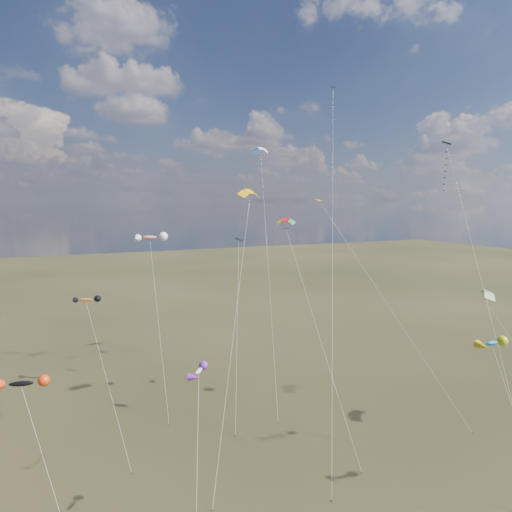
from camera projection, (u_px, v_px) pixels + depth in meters
name	position (u px, v px, depth m)	size (l,w,h in m)	color
diamond_black_high	(450.00, 182.00, 51.35)	(8.80, 19.90, 31.78)	black
diamond_navy_tall	(333.00, 126.00, 62.11)	(17.63, 27.33, 41.15)	#0B1754
diamond_black_mid	(238.00, 283.00, 55.01)	(5.17, 10.57, 20.40)	black
diamond_orange_center	(365.00, 270.00, 54.21)	(10.46, 16.29, 25.19)	orange
parafoil_yellow	(249.00, 192.00, 54.24)	(12.58, 18.83, 26.85)	#FCB109
parafoil_blue_white	(261.00, 150.00, 70.81)	(9.28, 22.87, 33.72)	#1257AE
parafoil_striped	(488.00, 292.00, 49.18)	(6.02, 10.51, 15.98)	#F9EA0C
parafoil_tricolor	(286.00, 222.00, 49.75)	(2.82, 13.36, 23.46)	gold
novelty_black_orange	(21.00, 384.00, 34.00)	(5.21, 8.73, 11.94)	black
novelty_orange_black	(86.00, 300.00, 49.21)	(4.12, 11.97, 14.82)	#D35B17
novelty_white_purple	(199.00, 372.00, 34.12)	(4.63, 11.29, 12.71)	silver
novelty_redwhite_stripe	(150.00, 238.00, 59.25)	(4.06, 12.85, 20.93)	#BF0507
novelty_blue_yellow	(493.00, 344.00, 37.83)	(2.95, 8.50, 13.74)	#0C64A8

